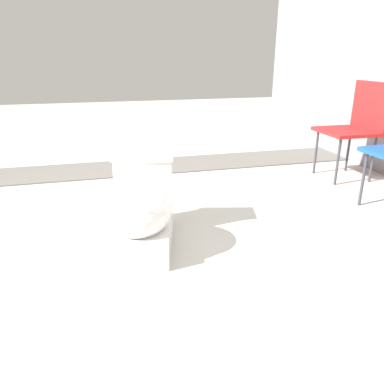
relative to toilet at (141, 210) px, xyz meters
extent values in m
plane|color=#B7B2A8|center=(-0.21, -0.22, -0.22)|extent=(14.00, 14.00, 0.00)
cube|color=#605B56|center=(-1.59, 0.28, -0.21)|extent=(0.56, 8.00, 0.01)
cube|color=white|center=(0.00, 0.00, -0.14)|extent=(0.66, 0.48, 0.17)
ellipsoid|color=white|center=(0.09, -0.02, 0.04)|extent=(0.51, 0.46, 0.28)
cylinder|color=white|center=(0.09, -0.02, 0.10)|extent=(0.47, 0.47, 0.03)
cube|color=white|center=(-0.21, 0.05, 0.10)|extent=(0.26, 0.37, 0.30)
cube|color=white|center=(-0.21, 0.05, 0.27)|extent=(0.29, 0.40, 0.04)
cylinder|color=silver|center=(-0.19, 0.13, 0.29)|extent=(0.02, 0.02, 0.01)
cube|color=red|center=(-0.83, 1.91, 0.20)|extent=(0.45, 0.45, 0.03)
cube|color=red|center=(-0.83, 2.11, 0.41)|extent=(0.44, 0.04, 0.40)
cylinder|color=#38383D|center=(-0.66, 1.74, -0.02)|extent=(0.02, 0.02, 0.40)
cylinder|color=#38383D|center=(-1.00, 1.74, -0.02)|extent=(0.02, 0.02, 0.40)
cylinder|color=#38383D|center=(-0.66, 2.08, -0.02)|extent=(0.02, 0.02, 0.40)
cylinder|color=#38383D|center=(-1.00, 2.08, -0.02)|extent=(0.02, 0.02, 0.40)
cylinder|color=#38383D|center=(-0.21, 1.64, -0.02)|extent=(0.02, 0.02, 0.40)
camera|label=1|loc=(1.97, -0.21, 0.83)|focal=35.00mm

